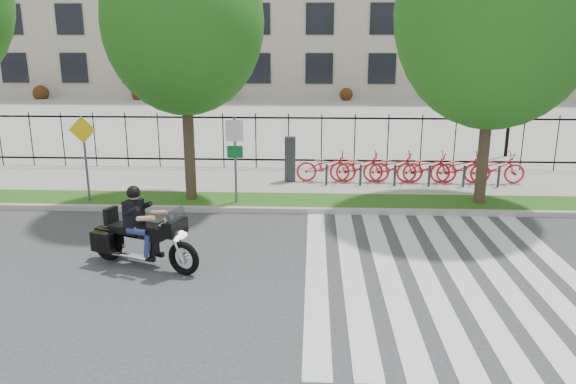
{
  "coord_description": "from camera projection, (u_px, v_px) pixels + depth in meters",
  "views": [
    {
      "loc": [
        2.1,
        -11.01,
        4.73
      ],
      "look_at": [
        1.46,
        3.0,
        0.91
      ],
      "focal_mm": 35.0,
      "sensor_mm": 36.0,
      "label": 1
    }
  ],
  "objects": [
    {
      "name": "grass_verge",
      "position": [
        242.0,
        201.0,
        16.7
      ],
      "size": [
        60.0,
        1.5,
        0.15
      ],
      "primitive_type": "cube",
      "color": "#224D13",
      "rests_on": "ground"
    },
    {
      "name": "lamp_post_right",
      "position": [
        513.0,
        79.0,
        22.23
      ],
      "size": [
        1.06,
        0.7,
        4.25
      ],
      "color": "black",
      "rests_on": "ground"
    },
    {
      "name": "street_tree_1",
      "position": [
        183.0,
        22.0,
        15.42
      ],
      "size": [
        4.47,
        4.47,
        7.63
      ],
      "color": "#34281C",
      "rests_on": "grass_verge"
    },
    {
      "name": "curb",
      "position": [
        238.0,
        210.0,
        15.88
      ],
      "size": [
        60.0,
        0.2,
        0.15
      ],
      "primitive_type": "cube",
      "color": "#A2A199",
      "rests_on": "ground"
    },
    {
      "name": "sign_pole_warning",
      "position": [
        84.0,
        147.0,
        16.1
      ],
      "size": [
        0.78,
        0.09,
        2.49
      ],
      "color": "#59595B",
      "rests_on": "grass_verge"
    },
    {
      "name": "iron_fence",
      "position": [
        256.0,
        141.0,
        20.51
      ],
      "size": [
        30.0,
        0.06,
        2.0
      ],
      "primitive_type": null,
      "color": "black",
      "rests_on": "sidewalk"
    },
    {
      "name": "crosswalk_stripes",
      "position": [
        442.0,
        273.0,
        11.73
      ],
      "size": [
        5.7,
        8.0,
        0.01
      ],
      "primitive_type": null,
      "color": "silver",
      "rests_on": "ground"
    },
    {
      "name": "sidewalk",
      "position": [
        251.0,
        181.0,
        19.11
      ],
      "size": [
        60.0,
        3.5,
        0.15
      ],
      "primitive_type": "cube",
      "color": "#9D9B93",
      "rests_on": "ground"
    },
    {
      "name": "motorcycle_rider",
      "position": [
        142.0,
        235.0,
        11.91
      ],
      "size": [
        2.63,
        1.43,
        2.14
      ],
      "color": "black",
      "rests_on": "ground"
    },
    {
      "name": "ground",
      "position": [
        213.0,
        269.0,
        11.94
      ],
      "size": [
        120.0,
        120.0,
        0.0
      ],
      "primitive_type": "plane",
      "color": "#343436",
      "rests_on": "ground"
    },
    {
      "name": "street_tree_2",
      "position": [
        497.0,
        12.0,
        14.98
      ],
      "size": [
        5.48,
        5.48,
        8.44
      ],
      "color": "#34281C",
      "rests_on": "grass_verge"
    },
    {
      "name": "bike_share_station",
      "position": [
        408.0,
        167.0,
        18.48
      ],
      "size": [
        7.86,
        0.88,
        1.5
      ],
      "color": "#2D2D33",
      "rests_on": "sidewalk"
    },
    {
      "name": "sign_pole_regulatory",
      "position": [
        235.0,
        149.0,
        15.91
      ],
      "size": [
        0.5,
        0.09,
        2.5
      ],
      "color": "#59595B",
      "rests_on": "grass_verge"
    },
    {
      "name": "plaza",
      "position": [
        281.0,
        115.0,
        36.03
      ],
      "size": [
        80.0,
        34.0,
        0.1
      ],
      "primitive_type": "cube",
      "color": "#9D9B93",
      "rests_on": "ground"
    }
  ]
}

